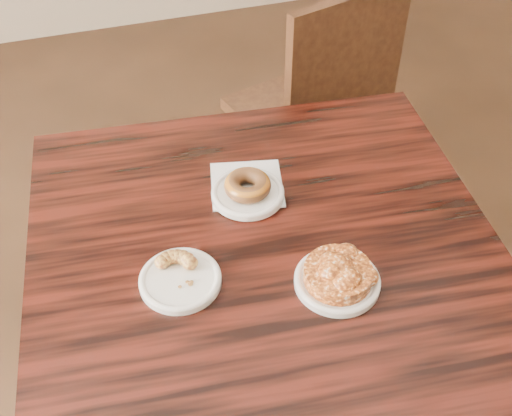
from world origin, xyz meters
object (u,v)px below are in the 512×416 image
object	(u,v)px
chair_far	(304,113)
glazed_donut	(248,185)
cruller_fragment	(179,273)
cafe_table	(264,362)
apple_fritter	(338,272)

from	to	relation	value
chair_far	glazed_donut	bearing A→B (deg)	44.01
glazed_donut	cruller_fragment	world-z (taller)	glazed_donut
glazed_donut	cafe_table	bearing A→B (deg)	-92.84
cafe_table	glazed_donut	distance (m)	0.43
cafe_table	cruller_fragment	distance (m)	0.43
cafe_table	glazed_donut	bearing A→B (deg)	92.79
apple_fritter	cruller_fragment	size ratio (longest dim) A/B	1.71
chair_far	cruller_fragment	distance (m)	1.01
cafe_table	apple_fritter	bearing A→B (deg)	-45.95
glazed_donut	cruller_fragment	xyz separation A→B (m)	(-0.17, -0.17, -0.01)
glazed_donut	cruller_fragment	bearing A→B (deg)	-135.13
cafe_table	apple_fritter	distance (m)	0.43
glazed_donut	apple_fritter	xyz separation A→B (m)	(0.08, -0.26, -0.00)
cafe_table	chair_far	world-z (taller)	chair_far
cafe_table	chair_far	distance (m)	0.85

